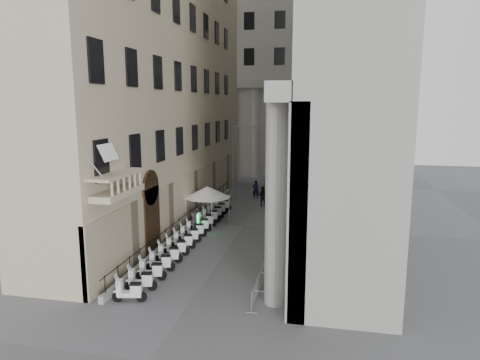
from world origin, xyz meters
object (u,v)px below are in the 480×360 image
object	(u,v)px
scooter_0	(130,302)
info_kiosk	(196,222)
pedestrian_b	(263,196)
security_tent	(205,191)
pedestrian_a	(256,190)
street_lamp	(236,157)

from	to	relation	value
scooter_0	info_kiosk	size ratio (longest dim) A/B	0.84
info_kiosk	pedestrian_b	bearing A→B (deg)	66.00
scooter_0	security_tent	size ratio (longest dim) A/B	0.40
scooter_0	info_kiosk	world-z (taller)	info_kiosk
pedestrian_a	pedestrian_b	bearing A→B (deg)	106.58
info_kiosk	street_lamp	bearing A→B (deg)	82.56
security_tent	pedestrian_b	world-z (taller)	security_tent
security_tent	info_kiosk	size ratio (longest dim) A/B	2.11
pedestrian_a	pedestrian_b	size ratio (longest dim) A/B	1.01
info_kiosk	pedestrian_b	world-z (taller)	pedestrian_b
scooter_0	pedestrian_a	bearing A→B (deg)	-16.65
pedestrian_a	security_tent	bearing A→B (deg)	67.64
pedestrian_b	scooter_0	bearing A→B (deg)	86.24
street_lamp	info_kiosk	xyz separation A→B (m)	(-0.65, -11.64, -3.68)
scooter_0	pedestrian_a	distance (m)	25.09
security_tent	street_lamp	world-z (taller)	street_lamp
scooter_0	pedestrian_b	xyz separation A→B (m)	(3.43, 21.99, 0.97)
street_lamp	info_kiosk	size ratio (longest dim) A/B	4.32
street_lamp	pedestrian_b	distance (m)	4.92
scooter_0	street_lamp	xyz separation A→B (m)	(0.45, 23.51, 4.58)
info_kiosk	pedestrian_a	bearing A→B (deg)	75.17
security_tent	pedestrian_a	xyz separation A→B (m)	(2.85, 9.21, -1.58)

